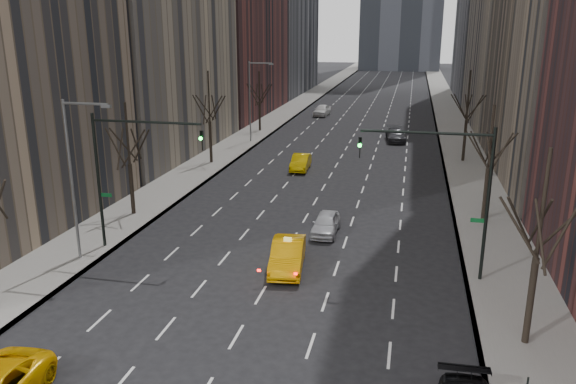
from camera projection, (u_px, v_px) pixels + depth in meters
The scene contains 17 objects.
sidewalk_left at pixel (288, 111), 88.45m from camera, with size 4.50×320.00×0.15m, color slate.
sidewalk_right at pixel (449, 116), 83.38m from camera, with size 4.50×320.00×0.15m, color slate.
tree_lw_b at pixel (130, 164), 38.66m from camera, with size 3.36×3.50×7.82m.
tree_lw_c at pixel (210, 122), 53.56m from camera, with size 3.36×3.50×8.74m.
tree_lw_d at pixel (260, 103), 70.55m from camera, with size 3.36×3.50×7.36m.
tree_rw_a at pixel (536, 259), 22.41m from camera, with size 3.36×3.50×8.28m.
tree_rw_b at pixel (488, 169), 37.44m from camera, with size 3.36×3.50×7.82m.
tree_rw_c at pixel (466, 121), 54.21m from camera, with size 3.36×3.50×8.74m.
traffic_mast_left at pixel (123, 161), 31.94m from camera, with size 6.69×0.39×8.00m.
traffic_mast_right at pixel (455, 178), 28.17m from camera, with size 6.69×0.39×8.00m.
streetlight_near at pixel (76, 165), 30.39m from camera, with size 2.83×0.22×9.00m.
streetlight_far at pixel (253, 93), 63.17m from camera, with size 2.83×0.22×9.00m.
taxi_sedan at pixel (288, 255), 30.71m from camera, with size 1.70×4.88×1.61m, color #DF9604.
silver_sedan_ahead at pixel (326, 224), 36.02m from camera, with size 1.58×3.93×1.34m, color #ADAFB6.
far_taxi at pixel (301, 162), 52.14m from camera, with size 1.52×4.35×1.43m, color #E0B604.
far_suv_grey at pixel (396, 135), 65.12m from camera, with size 2.08×5.11×1.48m, color #2C2D31.
far_car_white at pixel (322, 110), 83.95m from camera, with size 1.96×4.88×1.66m, color silver.
Camera 1 is at (6.79, -16.39, 12.80)m, focal length 35.00 mm.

